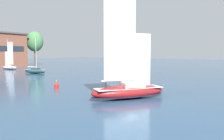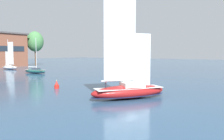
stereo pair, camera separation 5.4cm
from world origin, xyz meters
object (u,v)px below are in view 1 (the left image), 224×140
sailboat_moored_near_marina (35,71)px  sailboat_moored_outer_mooring (9,67)px  tree_shore_center (35,42)px  sailboat_main (129,90)px  channel_buoy (57,85)px

sailboat_moored_near_marina → sailboat_moored_outer_mooring: (4.50, 23.02, 0.20)m
tree_shore_center → sailboat_moored_near_marina: size_ratio=1.56×
tree_shore_center → sailboat_main: 93.97m
tree_shore_center → sailboat_moored_outer_mooring: tree_shore_center is taller
sailboat_main → channel_buoy: sailboat_main is taller
sailboat_moored_near_marina → sailboat_moored_outer_mooring: bearing=78.9°
sailboat_main → sailboat_moored_outer_mooring: bearing=73.2°
sailboat_moored_outer_mooring → channel_buoy: bearing=-111.6°
sailboat_moored_near_marina → tree_shore_center: bearing=54.2°
sailboat_main → sailboat_moored_outer_mooring: (20.51, 67.76, -0.27)m
tree_shore_center → sailboat_main: (-43.34, -82.62, -11.18)m
tree_shore_center → channel_buoy: bearing=-123.0°
tree_shore_center → sailboat_main: tree_shore_center is taller
sailboat_moored_outer_mooring → channel_buoy: size_ratio=7.41×
sailboat_main → sailboat_moored_outer_mooring: 70.80m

